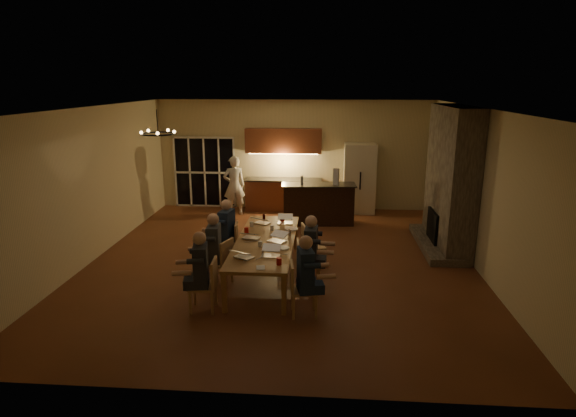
# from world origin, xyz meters

# --- Properties ---
(floor) EXTENTS (9.00, 9.00, 0.00)m
(floor) POSITION_xyz_m (0.00, 0.00, 0.00)
(floor) COLOR brown
(floor) RESTS_ON ground
(back_wall) EXTENTS (8.00, 0.04, 3.20)m
(back_wall) POSITION_xyz_m (0.00, 4.52, 1.60)
(back_wall) COLOR tan
(back_wall) RESTS_ON ground
(left_wall) EXTENTS (0.04, 9.00, 3.20)m
(left_wall) POSITION_xyz_m (-4.02, 0.00, 1.60)
(left_wall) COLOR tan
(left_wall) RESTS_ON ground
(right_wall) EXTENTS (0.04, 9.00, 3.20)m
(right_wall) POSITION_xyz_m (4.02, 0.00, 1.60)
(right_wall) COLOR tan
(right_wall) RESTS_ON ground
(ceiling) EXTENTS (8.00, 9.00, 0.04)m
(ceiling) POSITION_xyz_m (0.00, 0.00, 3.22)
(ceiling) COLOR white
(ceiling) RESTS_ON back_wall
(french_doors) EXTENTS (1.86, 0.08, 2.10)m
(french_doors) POSITION_xyz_m (-2.70, 4.47, 1.05)
(french_doors) COLOR black
(french_doors) RESTS_ON ground
(fireplace) EXTENTS (0.58, 2.50, 3.20)m
(fireplace) POSITION_xyz_m (3.70, 1.20, 1.60)
(fireplace) COLOR #6D6355
(fireplace) RESTS_ON ground
(kitchenette) EXTENTS (2.24, 0.68, 2.40)m
(kitchenette) POSITION_xyz_m (-0.30, 4.20, 1.20)
(kitchenette) COLOR brown
(kitchenette) RESTS_ON ground
(refrigerator) EXTENTS (0.90, 0.68, 2.00)m
(refrigerator) POSITION_xyz_m (1.90, 4.15, 1.00)
(refrigerator) COLOR beige
(refrigerator) RESTS_ON ground
(dining_table) EXTENTS (1.10, 3.32, 0.75)m
(dining_table) POSITION_xyz_m (-0.22, -0.81, 0.38)
(dining_table) COLOR #A17840
(dining_table) RESTS_ON ground
(bar_island) EXTENTS (1.99, 0.81, 1.08)m
(bar_island) POSITION_xyz_m (0.75, 2.88, 0.54)
(bar_island) COLOR black
(bar_island) RESTS_ON ground
(chair_left_near) EXTENTS (0.46, 0.46, 0.89)m
(chair_left_near) POSITION_xyz_m (-1.09, -2.34, 0.45)
(chair_left_near) COLOR tan
(chair_left_near) RESTS_ON ground
(chair_left_mid) EXTENTS (0.56, 0.56, 0.89)m
(chair_left_mid) POSITION_xyz_m (-1.06, -1.27, 0.45)
(chair_left_mid) COLOR tan
(chair_left_mid) RESTS_ON ground
(chair_left_far) EXTENTS (0.48, 0.48, 0.89)m
(chair_left_far) POSITION_xyz_m (-1.10, -0.24, 0.45)
(chair_left_far) COLOR tan
(chair_left_far) RESTS_ON ground
(chair_right_near) EXTENTS (0.49, 0.49, 0.89)m
(chair_right_near) POSITION_xyz_m (0.59, -2.37, 0.45)
(chair_right_near) COLOR tan
(chair_right_near) RESTS_ON ground
(chair_right_mid) EXTENTS (0.48, 0.48, 0.89)m
(chair_right_mid) POSITION_xyz_m (0.63, -1.24, 0.45)
(chair_right_mid) COLOR tan
(chair_right_mid) RESTS_ON ground
(chair_right_far) EXTENTS (0.54, 0.54, 0.89)m
(chair_right_far) POSITION_xyz_m (0.69, -0.22, 0.45)
(chair_right_far) COLOR tan
(chair_right_far) RESTS_ON ground
(person_left_near) EXTENTS (0.69, 0.69, 1.38)m
(person_left_near) POSITION_xyz_m (-1.10, -2.36, 0.69)
(person_left_near) COLOR #272B33
(person_left_near) RESTS_ON ground
(person_right_near) EXTENTS (0.71, 0.71, 1.38)m
(person_right_near) POSITION_xyz_m (0.62, -2.44, 0.69)
(person_right_near) COLOR #1B2645
(person_right_near) RESTS_ON ground
(person_left_mid) EXTENTS (0.64, 0.64, 1.38)m
(person_left_mid) POSITION_xyz_m (-1.13, -1.27, 0.69)
(person_left_mid) COLOR #353A3F
(person_left_mid) RESTS_ON ground
(person_right_mid) EXTENTS (0.64, 0.64, 1.38)m
(person_right_mid) POSITION_xyz_m (0.67, -1.27, 0.69)
(person_right_mid) COLOR #272B33
(person_right_mid) RESTS_ON ground
(person_left_far) EXTENTS (0.70, 0.70, 1.38)m
(person_left_far) POSITION_xyz_m (-1.10, -0.20, 0.69)
(person_left_far) COLOR #1B2645
(person_left_far) RESTS_ON ground
(standing_person) EXTENTS (0.72, 0.59, 1.69)m
(standing_person) POSITION_xyz_m (-1.65, 3.62, 0.84)
(standing_person) COLOR silver
(standing_person) RESTS_ON ground
(chandelier) EXTENTS (0.65, 0.65, 0.03)m
(chandelier) POSITION_xyz_m (-2.25, -0.68, 2.75)
(chandelier) COLOR black
(chandelier) RESTS_ON ceiling
(laptop_a) EXTENTS (0.42, 0.41, 0.23)m
(laptop_a) POSITION_xyz_m (-0.48, -1.80, 0.86)
(laptop_a) COLOR silver
(laptop_a) RESTS_ON dining_table
(laptop_b) EXTENTS (0.34, 0.30, 0.23)m
(laptop_b) POSITION_xyz_m (-0.03, -1.71, 0.86)
(laptop_b) COLOR silver
(laptop_b) RESTS_ON dining_table
(laptop_c) EXTENTS (0.38, 0.35, 0.23)m
(laptop_c) POSITION_xyz_m (-0.51, -0.74, 0.86)
(laptop_c) COLOR silver
(laptop_c) RESTS_ON dining_table
(laptop_d) EXTENTS (0.41, 0.40, 0.23)m
(laptop_d) POSITION_xyz_m (0.00, -0.91, 0.86)
(laptop_d) COLOR silver
(laptop_d) RESTS_ON dining_table
(laptop_e) EXTENTS (0.41, 0.40, 0.23)m
(laptop_e) POSITION_xyz_m (-0.42, 0.28, 0.86)
(laptop_e) COLOR silver
(laptop_e) RESTS_ON dining_table
(laptop_f) EXTENTS (0.33, 0.29, 0.23)m
(laptop_f) POSITION_xyz_m (0.07, 0.31, 0.86)
(laptop_f) COLOR silver
(laptop_f) RESTS_ON dining_table
(mug_front) EXTENTS (0.08, 0.08, 0.10)m
(mug_front) POSITION_xyz_m (-0.27, -1.22, 0.80)
(mug_front) COLOR silver
(mug_front) RESTS_ON dining_table
(mug_mid) EXTENTS (0.07, 0.07, 0.10)m
(mug_mid) POSITION_xyz_m (-0.16, -0.19, 0.80)
(mug_mid) COLOR silver
(mug_mid) RESTS_ON dining_table
(mug_back) EXTENTS (0.08, 0.08, 0.10)m
(mug_back) POSITION_xyz_m (-0.62, 0.03, 0.80)
(mug_back) COLOR silver
(mug_back) RESTS_ON dining_table
(redcup_near) EXTENTS (0.09, 0.09, 0.12)m
(redcup_near) POSITION_xyz_m (0.16, -2.10, 0.81)
(redcup_near) COLOR #B2100B
(redcup_near) RESTS_ON dining_table
(redcup_mid) EXTENTS (0.09, 0.09, 0.12)m
(redcup_mid) POSITION_xyz_m (-0.65, -0.44, 0.81)
(redcup_mid) COLOR #B2100B
(redcup_mid) RESTS_ON dining_table
(redcup_far) EXTENTS (0.09, 0.09, 0.12)m
(redcup_far) POSITION_xyz_m (-0.01, 0.53, 0.81)
(redcup_far) COLOR #B2100B
(redcup_far) RESTS_ON dining_table
(can_silver) EXTENTS (0.06, 0.06, 0.12)m
(can_silver) POSITION_xyz_m (-0.18, -1.49, 0.81)
(can_silver) COLOR #B2B2B7
(can_silver) RESTS_ON dining_table
(can_cola) EXTENTS (0.06, 0.06, 0.12)m
(can_cola) POSITION_xyz_m (-0.43, 0.58, 0.81)
(can_cola) COLOR #3F0F0C
(can_cola) RESTS_ON dining_table
(can_right) EXTENTS (0.06, 0.06, 0.12)m
(can_right) POSITION_xyz_m (0.22, -0.52, 0.81)
(can_right) COLOR #B2B2B7
(can_right) RESTS_ON dining_table
(plate_near) EXTENTS (0.23, 0.23, 0.02)m
(plate_near) POSITION_xyz_m (0.16, -1.29, 0.76)
(plate_near) COLOR silver
(plate_near) RESTS_ON dining_table
(plate_left) EXTENTS (0.23, 0.23, 0.02)m
(plate_left) POSITION_xyz_m (-0.48, -1.73, 0.76)
(plate_left) COLOR silver
(plate_left) RESTS_ON dining_table
(plate_far) EXTENTS (0.28, 0.28, 0.02)m
(plate_far) POSITION_xyz_m (0.23, -0.11, 0.76)
(plate_far) COLOR silver
(plate_far) RESTS_ON dining_table
(notepad) EXTENTS (0.17, 0.21, 0.01)m
(notepad) POSITION_xyz_m (-0.13, -2.27, 0.76)
(notepad) COLOR white
(notepad) RESTS_ON dining_table
(bar_bottle) EXTENTS (0.07, 0.07, 0.24)m
(bar_bottle) POSITION_xyz_m (0.31, 2.78, 1.20)
(bar_bottle) COLOR #99999E
(bar_bottle) RESTS_ON bar_island
(bar_blender) EXTENTS (0.17, 0.17, 0.43)m
(bar_blender) POSITION_xyz_m (1.20, 2.85, 1.30)
(bar_blender) COLOR silver
(bar_blender) RESTS_ON bar_island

